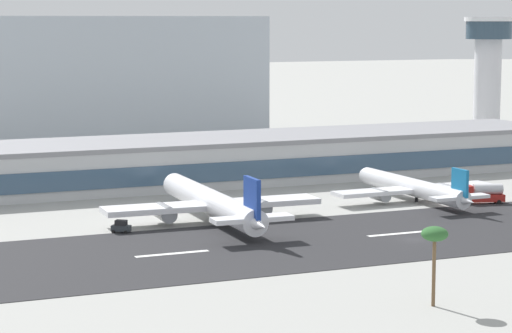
{
  "coord_description": "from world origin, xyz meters",
  "views": [
    {
      "loc": [
        -93.75,
        -152.38,
        36.19
      ],
      "look_at": [
        -12.95,
        35.96,
        8.47
      ],
      "focal_mm": 76.44,
      "sensor_mm": 36.0,
      "label": 1
    }
  ],
  "objects_px": {
    "airliner_navy_tail_gate_0": "(214,204)",
    "service_baggage_tug_1": "(121,227)",
    "terminal_building": "(227,159)",
    "service_fuel_truck_0": "(482,193)",
    "control_tower": "(488,69)",
    "palm_tree_1": "(435,237)",
    "distant_hotel_block": "(87,77)",
    "airliner_blue_tail_gate_1": "(416,188)"
  },
  "relations": [
    {
      "from": "airliner_blue_tail_gate_1",
      "to": "palm_tree_1",
      "type": "relative_size",
      "value": 3.96
    },
    {
      "from": "airliner_navy_tail_gate_0",
      "to": "service_baggage_tug_1",
      "type": "xyz_separation_m",
      "value": [
        -18.0,
        -2.36,
        -2.38
      ]
    },
    {
      "from": "terminal_building",
      "to": "airliner_navy_tail_gate_0",
      "type": "bearing_deg",
      "value": -114.28
    },
    {
      "from": "distant_hotel_block",
      "to": "service_baggage_tug_1",
      "type": "bearing_deg",
      "value": -102.39
    },
    {
      "from": "control_tower",
      "to": "distant_hotel_block",
      "type": "height_order",
      "value": "distant_hotel_block"
    },
    {
      "from": "terminal_building",
      "to": "airliner_blue_tail_gate_1",
      "type": "distance_m",
      "value": 48.02
    },
    {
      "from": "control_tower",
      "to": "distant_hotel_block",
      "type": "xyz_separation_m",
      "value": [
        -98.55,
        68.67,
        -3.69
      ]
    },
    {
      "from": "distant_hotel_block",
      "to": "palm_tree_1",
      "type": "bearing_deg",
      "value": -92.67
    },
    {
      "from": "distant_hotel_block",
      "to": "airliner_navy_tail_gate_0",
      "type": "xyz_separation_m",
      "value": [
        -14.91,
        -147.46,
        -15.17
      ]
    },
    {
      "from": "service_baggage_tug_1",
      "to": "airliner_navy_tail_gate_0",
      "type": "bearing_deg",
      "value": 45.14
    },
    {
      "from": "airliner_blue_tail_gate_1",
      "to": "service_fuel_truck_0",
      "type": "bearing_deg",
      "value": -123.87
    },
    {
      "from": "control_tower",
      "to": "service_fuel_truck_0",
      "type": "distance_m",
      "value": 100.89
    },
    {
      "from": "terminal_building",
      "to": "palm_tree_1",
      "type": "distance_m",
      "value": 112.43
    },
    {
      "from": "airliner_blue_tail_gate_1",
      "to": "palm_tree_1",
      "type": "distance_m",
      "value": 80.76
    },
    {
      "from": "terminal_building",
      "to": "airliner_blue_tail_gate_1",
      "type": "relative_size",
      "value": 4.0
    },
    {
      "from": "control_tower",
      "to": "palm_tree_1",
      "type": "bearing_deg",
      "value": -127.13
    },
    {
      "from": "service_fuel_truck_0",
      "to": "service_baggage_tug_1",
      "type": "bearing_deg",
      "value": 17.4
    },
    {
      "from": "terminal_building",
      "to": "distant_hotel_block",
      "type": "relative_size",
      "value": 1.51
    },
    {
      "from": "service_baggage_tug_1",
      "to": "palm_tree_1",
      "type": "xyz_separation_m",
      "value": [
        23.01,
        -62.12,
        7.92
      ]
    },
    {
      "from": "service_fuel_truck_0",
      "to": "palm_tree_1",
      "type": "relative_size",
      "value": 0.86
    },
    {
      "from": "terminal_building",
      "to": "service_baggage_tug_1",
      "type": "relative_size",
      "value": 46.56
    },
    {
      "from": "control_tower",
      "to": "service_fuel_truck_0",
      "type": "height_order",
      "value": "control_tower"
    },
    {
      "from": "control_tower",
      "to": "airliner_blue_tail_gate_1",
      "type": "relative_size",
      "value": 0.9
    },
    {
      "from": "distant_hotel_block",
      "to": "service_fuel_truck_0",
      "type": "height_order",
      "value": "distant_hotel_block"
    },
    {
      "from": "palm_tree_1",
      "to": "service_fuel_truck_0",
      "type": "bearing_deg",
      "value": 50.79
    },
    {
      "from": "airliner_blue_tail_gate_1",
      "to": "service_baggage_tug_1",
      "type": "relative_size",
      "value": 11.63
    },
    {
      "from": "control_tower",
      "to": "airliner_navy_tail_gate_0",
      "type": "xyz_separation_m",
      "value": [
        -113.46,
        -78.78,
        -18.86
      ]
    },
    {
      "from": "terminal_building",
      "to": "service_fuel_truck_0",
      "type": "bearing_deg",
      "value": -54.1
    },
    {
      "from": "distant_hotel_block",
      "to": "airliner_blue_tail_gate_1",
      "type": "distance_m",
      "value": 146.23
    },
    {
      "from": "distant_hotel_block",
      "to": "service_fuel_truck_0",
      "type": "relative_size",
      "value": 12.17
    },
    {
      "from": "terminal_building",
      "to": "control_tower",
      "type": "bearing_deg",
      "value": 19.13
    },
    {
      "from": "palm_tree_1",
      "to": "service_baggage_tug_1",
      "type": "bearing_deg",
      "value": 110.33
    },
    {
      "from": "service_fuel_truck_0",
      "to": "palm_tree_1",
      "type": "xyz_separation_m",
      "value": [
        -51.16,
        -62.72,
        6.94
      ]
    },
    {
      "from": "control_tower",
      "to": "palm_tree_1",
      "type": "distance_m",
      "value": 180.17
    },
    {
      "from": "distant_hotel_block",
      "to": "airliner_navy_tail_gate_0",
      "type": "distance_m",
      "value": 148.99
    },
    {
      "from": "terminal_building",
      "to": "control_tower",
      "type": "height_order",
      "value": "control_tower"
    },
    {
      "from": "terminal_building",
      "to": "service_fuel_truck_0",
      "type": "relative_size",
      "value": 18.39
    },
    {
      "from": "terminal_building",
      "to": "airliner_navy_tail_gate_0",
      "type": "xyz_separation_m",
      "value": [
        -21.08,
        -46.73,
        -1.62
      ]
    },
    {
      "from": "terminal_building",
      "to": "airliner_blue_tail_gate_1",
      "type": "bearing_deg",
      "value": -59.79
    },
    {
      "from": "airliner_navy_tail_gate_0",
      "to": "palm_tree_1",
      "type": "distance_m",
      "value": 64.91
    },
    {
      "from": "terminal_building",
      "to": "airliner_navy_tail_gate_0",
      "type": "height_order",
      "value": "airliner_navy_tail_gate_0"
    },
    {
      "from": "control_tower",
      "to": "distant_hotel_block",
      "type": "relative_size",
      "value": 0.34
    }
  ]
}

